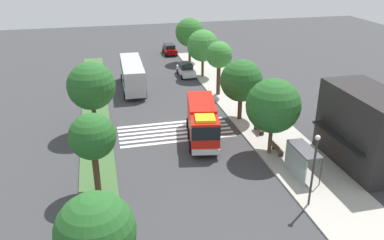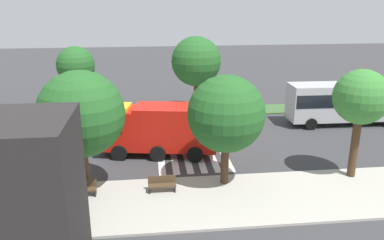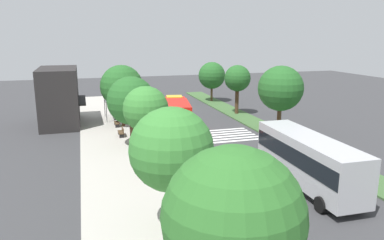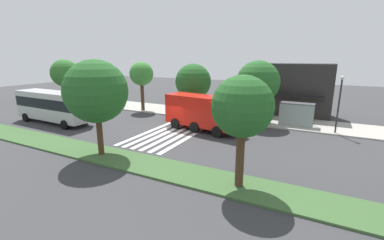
# 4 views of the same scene
# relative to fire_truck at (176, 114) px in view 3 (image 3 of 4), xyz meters

# --- Properties ---
(ground_plane) EXTENTS (120.00, 120.00, 0.00)m
(ground_plane) POSITION_rel_fire_truck_xyz_m (-3.45, -2.16, -2.04)
(ground_plane) COLOR #38383A
(sidewalk) EXTENTS (60.00, 5.76, 0.14)m
(sidewalk) POSITION_rel_fire_truck_xyz_m (-3.45, 7.10, -1.97)
(sidewalk) COLOR #ADA89E
(sidewalk) RESTS_ON ground_plane
(median_strip) EXTENTS (60.00, 3.00, 0.14)m
(median_strip) POSITION_rel_fire_truck_xyz_m (-3.45, -10.04, -1.97)
(median_strip) COLOR #3D6033
(median_strip) RESTS_ON ground_plane
(crosswalk) EXTENTS (4.95, 11.48, 0.01)m
(crosswalk) POSITION_rel_fire_truck_xyz_m (-2.57, -2.16, -2.03)
(crosswalk) COLOR silver
(crosswalk) RESTS_ON ground_plane
(fire_truck) EXTENTS (8.63, 3.92, 3.60)m
(fire_truck) POSITION_rel_fire_truck_xyz_m (0.00, 0.00, 0.00)
(fire_truck) COLOR red
(fire_truck) RESTS_ON ground_plane
(parked_car_mid) EXTENTS (4.40, 2.16, 1.81)m
(parked_car_mid) POSITION_rel_fire_truck_xyz_m (-20.79, 3.02, -1.12)
(parked_car_mid) COLOR silver
(parked_car_mid) RESTS_ON ground_plane
(transit_bus) EXTENTS (10.25, 3.04, 3.61)m
(transit_bus) POSITION_rel_fire_truck_xyz_m (-16.79, -5.03, 0.10)
(transit_bus) COLOR #B2B2B7
(transit_bus) RESTS_ON ground_plane
(bus_stop_shelter) EXTENTS (3.50, 1.40, 2.46)m
(bus_stop_shelter) POSITION_rel_fire_truck_xyz_m (8.27, 5.91, -0.15)
(bus_stop_shelter) COLOR #4C4C51
(bus_stop_shelter) RESTS_ON sidewalk
(bench_near_shelter) EXTENTS (1.60, 0.50, 0.90)m
(bench_near_shelter) POSITION_rel_fire_truck_xyz_m (4.27, 5.88, -1.45)
(bench_near_shelter) COLOR #4C3823
(bench_near_shelter) RESTS_ON sidewalk
(bench_west_of_shelter) EXTENTS (1.60, 0.50, 0.90)m
(bench_west_of_shelter) POSITION_rel_fire_truck_xyz_m (-0.20, 5.88, -1.45)
(bench_west_of_shelter) COLOR #4C3823
(bench_west_of_shelter) RESTS_ON sidewalk
(street_lamp) EXTENTS (0.36, 0.36, 5.59)m
(street_lamp) POSITION_rel_fire_truck_xyz_m (12.10, 4.82, 1.44)
(street_lamp) COLOR #2D2D30
(street_lamp) RESTS_ON sidewalk
(storefront_building) EXTENTS (8.45, 5.03, 6.65)m
(storefront_building) POSITION_rel_fire_truck_xyz_m (7.48, 12.09, 1.29)
(storefront_building) COLOR #282626
(storefront_building) RESTS_ON ground_plane
(sidewalk_tree_far_west) EXTENTS (4.51, 4.51, 6.96)m
(sidewalk_tree_far_west) POSITION_rel_fire_truck_xyz_m (-27.85, 5.22, 2.79)
(sidewalk_tree_far_west) COLOR #47301E
(sidewalk_tree_far_west) RESTS_ON sidewalk
(sidewalk_tree_west) EXTENTS (4.43, 4.43, 6.64)m
(sidewalk_tree_west) POSITION_rel_fire_truck_xyz_m (-19.71, 5.22, 2.51)
(sidewalk_tree_west) COLOR #47301E
(sidewalk_tree_west) RESTS_ON sidewalk
(sidewalk_tree_center) EXTENTS (3.26, 3.26, 6.70)m
(sidewalk_tree_center) POSITION_rel_fire_truck_xyz_m (-11.97, 5.22, 3.09)
(sidewalk_tree_center) COLOR #47301E
(sidewalk_tree_center) RESTS_ON sidewalk
(sidewalk_tree_east) EXTENTS (4.46, 4.46, 6.55)m
(sidewalk_tree_east) POSITION_rel_fire_truck_xyz_m (-3.95, 5.22, 2.40)
(sidewalk_tree_east) COLOR #47301E
(sidewalk_tree_east) RESTS_ON sidewalk
(sidewalk_tree_far_east) EXTENTS (4.78, 4.78, 6.98)m
(sidewalk_tree_far_east) POSITION_rel_fire_truck_xyz_m (4.07, 5.22, 2.68)
(sidewalk_tree_far_east) COLOR #513823
(sidewalk_tree_far_east) RESTS_ON sidewalk
(median_tree_far_west) EXTENTS (4.65, 4.65, 7.18)m
(median_tree_far_west) POSITION_rel_fire_truck_xyz_m (-4.15, -10.04, 2.94)
(median_tree_far_west) COLOR #47301E
(median_tree_far_west) RESTS_ON median_strip
(median_tree_west) EXTENTS (3.43, 3.43, 6.41)m
(median_tree_west) POSITION_rel_fire_truck_xyz_m (6.86, -10.04, 2.74)
(median_tree_west) COLOR #47301E
(median_tree_west) RESTS_ON median_strip
(median_tree_center) EXTENTS (4.18, 4.18, 6.13)m
(median_tree_center) POSITION_rel_fire_truck_xyz_m (16.78, -10.04, 2.13)
(median_tree_center) COLOR #513823
(median_tree_center) RESTS_ON median_strip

